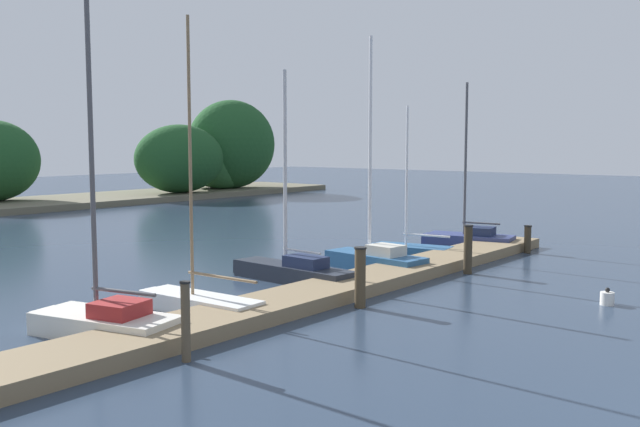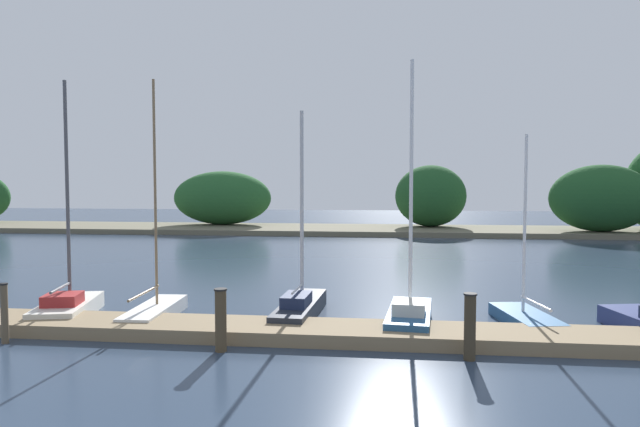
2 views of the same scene
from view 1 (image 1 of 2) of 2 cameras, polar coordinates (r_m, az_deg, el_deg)
The scene contains 13 objects.
dock_pier at distance 16.88m, azimuth -5.52°, elevation -7.84°, with size 30.57×1.80×0.35m.
far_shore at distance 49.01m, azimuth -21.87°, elevation 3.66°, with size 74.21×8.38×7.55m.
sailboat_3 at distance 15.97m, azimuth -17.14°, elevation -8.05°, with size 2.01×3.59×7.15m.
sailboat_4 at distance 17.69m, azimuth -9.99°, elevation -6.82°, with size 1.15×3.77×7.13m.
sailboat_5 at distance 21.13m, azimuth -2.42°, elevation -4.47°, with size 1.17×4.48×6.24m.
sailboat_6 at distance 23.18m, azimuth 4.30°, elevation -3.50°, with size 1.48×3.80×7.51m.
sailboat_7 at distance 26.32m, azimuth 7.10°, elevation -2.75°, with size 1.61×3.22×5.46m.
sailboat_8 at distance 28.64m, azimuth 11.82°, elevation -1.91°, with size 1.93×3.70×6.45m.
mooring_piling_2 at distance 13.71m, azimuth -10.77°, elevation -8.52°, with size 0.20×0.20×1.54m.
mooring_piling_3 at distance 17.80m, azimuth 3.25°, elevation -5.15°, with size 0.32×0.32×1.53m.
mooring_piling_4 at distance 22.78m, azimuth 11.83°, elevation -2.83°, with size 0.31×0.31×1.55m.
mooring_piling_5 at distance 27.61m, azimuth 16.38°, elevation -1.99°, with size 0.29×0.29×1.04m.
channel_buoy_0 at distance 19.59m, azimuth 22.12°, elevation -6.34°, with size 0.35×0.35×0.45m.
Camera 1 is at (-11.72, 0.48, 4.14)m, focal length 39.74 mm.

